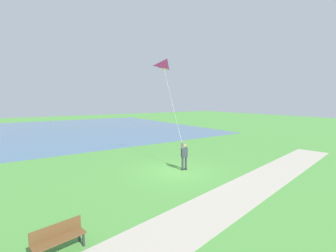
{
  "coord_description": "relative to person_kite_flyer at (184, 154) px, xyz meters",
  "views": [
    {
      "loc": [
        -11.55,
        8.66,
        4.61
      ],
      "look_at": [
        0.01,
        0.69,
        3.01
      ],
      "focal_mm": 24.53,
      "sensor_mm": 36.0,
      "label": 1
    }
  ],
  "objects": [
    {
      "name": "park_bench_near_walkway",
      "position": [
        -4.36,
        8.34,
        -0.54
      ],
      "size": [
        0.69,
        1.55,
        0.88
      ],
      "color": "brown",
      "rests_on": "ground"
    },
    {
      "name": "ground_plane",
      "position": [
        -0.04,
        0.63,
        -1.05
      ],
      "size": [
        120.0,
        120.0,
        0.0
      ],
      "primitive_type": "plane",
      "color": "#4C8E3D"
    },
    {
      "name": "lake_water",
      "position": [
        26.79,
        4.63,
        -1.04
      ],
      "size": [
        36.0,
        44.0,
        0.01
      ],
      "primitive_type": "cube",
      "color": "#476B8E",
      "rests_on": "ground"
    },
    {
      "name": "walkway_path",
      "position": [
        -5.06,
        2.63,
        -1.04
      ],
      "size": [
        7.92,
        31.93,
        0.02
      ],
      "primitive_type": "cube",
      "rotation": [
        0.0,
        0.0,
        0.17
      ],
      "color": "#ADA393",
      "rests_on": "ground"
    },
    {
      "name": "flying_kite",
      "position": [
        3.39,
        -0.94,
        6.23
      ],
      "size": [
        3.59,
        1.72,
        5.96
      ],
      "color": "#E02D9E"
    },
    {
      "name": "person_kite_flyer",
      "position": [
        0.0,
        0.0,
        0.0
      ],
      "size": [
        0.63,
        0.51,
        1.83
      ],
      "color": "#232328",
      "rests_on": "ground"
    }
  ]
}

